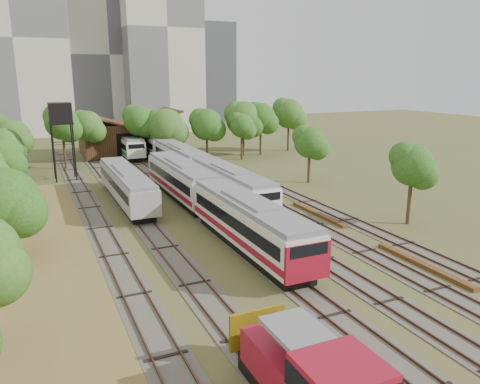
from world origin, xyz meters
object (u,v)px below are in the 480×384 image
railcar_red_set (210,198)px  railcar_green_set (181,159)px  shunter_locomotive (314,384)px  water_tower (60,115)px

railcar_red_set → railcar_green_set: size_ratio=0.66×
railcar_red_set → shunter_locomotive: railcar_red_set is taller
railcar_green_set → shunter_locomotive: size_ratio=6.43×
railcar_red_set → shunter_locomotive: bearing=-102.5°
railcar_red_set → railcar_green_set: bearing=79.6°
railcar_red_set → water_tower: (-11.09, 24.30, 6.30)m
railcar_red_set → water_tower: water_tower is taller
railcar_red_set → railcar_green_set: 22.23m
railcar_green_set → water_tower: 16.58m
railcar_red_set → railcar_green_set: railcar_red_set is taller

